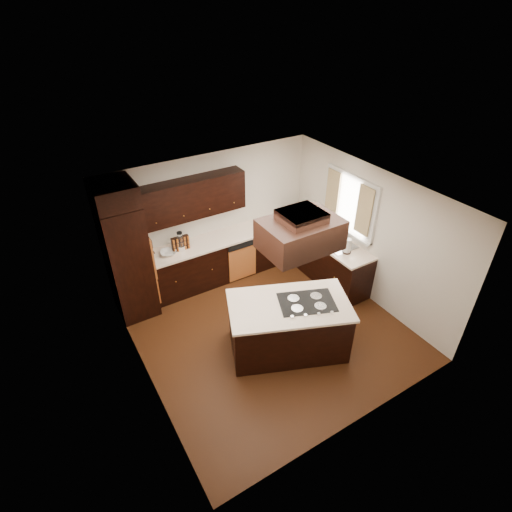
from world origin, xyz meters
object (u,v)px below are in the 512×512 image
range_hood (300,234)px  island (288,327)px  spice_rack (180,243)px  oven_column (128,261)px

range_hood → island: bearing=143.8°
range_hood → spice_rack: 2.74m
island → oven_column: bearing=151.7°
oven_column → range_hood: size_ratio=2.02×
island → spice_rack: (-0.82, 2.29, 0.61)m
island → range_hood: size_ratio=1.70×
oven_column → range_hood: range_hood is taller
range_hood → spice_rack: range_hood is taller
oven_column → spice_rack: oven_column is taller
oven_column → range_hood: (1.88, -2.25, 1.10)m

